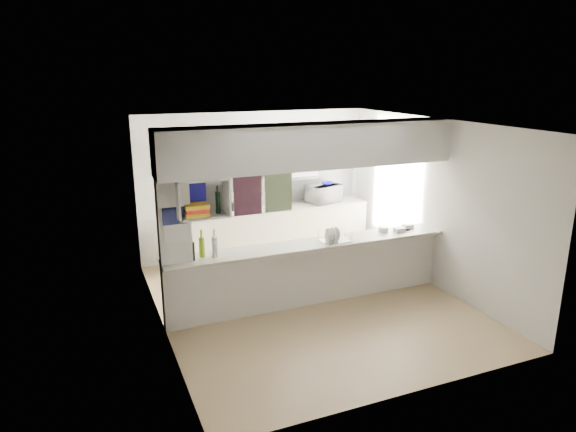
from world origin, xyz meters
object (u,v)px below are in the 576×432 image
wine_bottles (203,248)px  dish_rack (335,236)px  bowl (327,183)px  microwave (324,193)px

wine_bottles → dish_rack: bearing=-1.3°
bowl → dish_rack: size_ratio=0.53×
microwave → bowl: bowl is taller
bowl → microwave: bearing=144.3°
dish_rack → wine_bottles: size_ratio=1.08×
microwave → wine_bottles: bearing=21.0°
microwave → wine_bottles: (-2.78, -2.09, -0.03)m
bowl → wine_bottles: bearing=-144.0°
microwave → bowl: bearing=128.4°
bowl → wine_bottles: bowl is taller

